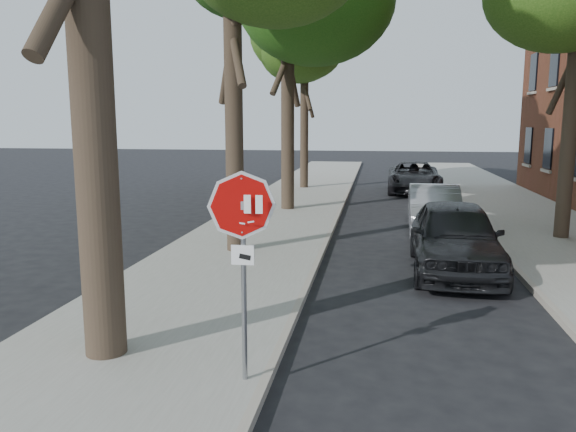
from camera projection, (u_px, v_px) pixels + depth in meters
The scene contains 10 objects.
ground at pixel (300, 392), 6.92m from camera, with size 120.00×120.00×0.00m, color black.
sidewalk_left at pixel (275, 219), 18.99m from camera, with size 4.00×55.00×0.12m, color gray.
sidewalk_right at pixel (541, 226), 17.67m from camera, with size 4.00×55.00×0.12m, color gray.
curb_left at pixel (336, 220), 18.67m from camera, with size 0.12×55.00×0.13m, color #9E9384.
curb_right at pixel (473, 224), 17.99m from camera, with size 0.12×55.00×0.13m, color #9E9384.
stop_sign at pixel (243, 236), 6.69m from camera, with size 0.76×0.34×2.61m.
tree_far at pixel (305, 39), 26.72m from camera, with size 5.29×4.91×9.33m.
car_a at pixel (455, 237), 12.39m from camera, with size 1.87×4.64×1.58m, color black.
car_b at pixel (434, 209), 17.02m from camera, with size 1.48×4.25×1.40m, color gray.
car_d at pixel (414, 177), 26.52m from camera, with size 2.40×5.21×1.45m, color black.
Camera 1 is at (0.87, -6.41, 3.29)m, focal length 35.00 mm.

